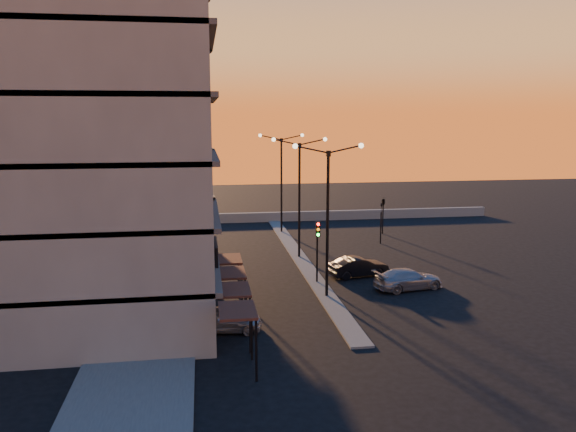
% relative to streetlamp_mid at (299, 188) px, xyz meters
% --- Properties ---
extents(ground, '(120.00, 120.00, 0.00)m').
position_rel_streetlamp_mid_xyz_m(ground, '(0.00, -10.00, -5.59)').
color(ground, black).
rests_on(ground, ground).
extents(sidewalk_west, '(5.00, 40.00, 0.12)m').
position_rel_streetlamp_mid_xyz_m(sidewalk_west, '(-10.50, -6.00, -5.53)').
color(sidewalk_west, '#52514F').
rests_on(sidewalk_west, ground).
extents(median, '(1.20, 36.00, 0.12)m').
position_rel_streetlamp_mid_xyz_m(median, '(0.00, 0.00, -5.53)').
color(median, '#52514F').
rests_on(median, ground).
extents(parapet, '(44.00, 0.50, 1.00)m').
position_rel_streetlamp_mid_xyz_m(parapet, '(2.00, 16.00, -5.09)').
color(parapet, slate).
rests_on(parapet, ground).
extents(building, '(14.35, 17.08, 25.00)m').
position_rel_streetlamp_mid_xyz_m(building, '(-14.00, -9.97, 6.32)').
color(building, slate).
rests_on(building, ground).
extents(streetlamp_near, '(4.32, 0.32, 9.51)m').
position_rel_streetlamp_mid_xyz_m(streetlamp_near, '(0.00, -10.00, 0.00)').
color(streetlamp_near, black).
rests_on(streetlamp_near, ground).
extents(streetlamp_mid, '(4.32, 0.32, 9.51)m').
position_rel_streetlamp_mid_xyz_m(streetlamp_mid, '(0.00, 0.00, 0.00)').
color(streetlamp_mid, black).
rests_on(streetlamp_mid, ground).
extents(streetlamp_far, '(4.32, 0.32, 9.51)m').
position_rel_streetlamp_mid_xyz_m(streetlamp_far, '(0.00, 10.00, 0.00)').
color(streetlamp_far, black).
rests_on(streetlamp_far, ground).
extents(traffic_light_main, '(0.28, 0.44, 4.25)m').
position_rel_streetlamp_mid_xyz_m(traffic_light_main, '(0.00, -7.13, -2.70)').
color(traffic_light_main, black).
rests_on(traffic_light_main, ground).
extents(signal_east_a, '(0.13, 0.16, 3.60)m').
position_rel_streetlamp_mid_xyz_m(signal_east_a, '(8.00, 4.00, -3.66)').
color(signal_east_a, black).
rests_on(signal_east_a, ground).
extents(signal_east_b, '(0.42, 1.99, 3.60)m').
position_rel_streetlamp_mid_xyz_m(signal_east_b, '(9.50, 8.00, -2.49)').
color(signal_east_b, black).
rests_on(signal_east_b, ground).
extents(car_hatchback, '(4.07, 2.09, 1.33)m').
position_rel_streetlamp_mid_xyz_m(car_hatchback, '(-6.50, -14.70, -4.93)').
color(car_hatchback, '#96979D').
rests_on(car_hatchback, ground).
extents(car_sedan, '(4.41, 2.30, 1.38)m').
position_rel_streetlamp_mid_xyz_m(car_sedan, '(3.22, -5.82, -4.90)').
color(car_sedan, black).
rests_on(car_sedan, ground).
extents(car_wagon, '(4.89, 2.72, 1.34)m').
position_rel_streetlamp_mid_xyz_m(car_wagon, '(5.63, -9.13, -4.92)').
color(car_wagon, gray).
rests_on(car_wagon, ground).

